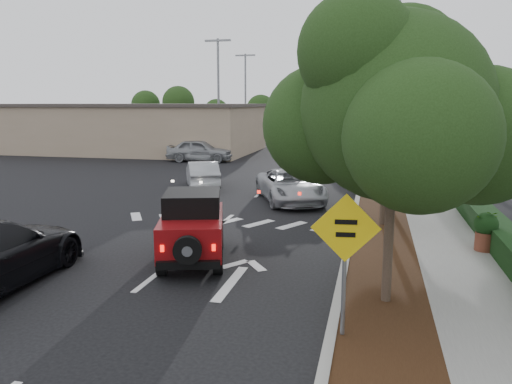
% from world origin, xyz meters
% --- Properties ---
extents(ground, '(120.00, 120.00, 0.00)m').
position_xyz_m(ground, '(0.00, 0.00, 0.00)').
color(ground, black).
rests_on(ground, ground).
extents(curb, '(0.20, 70.00, 0.15)m').
position_xyz_m(curb, '(4.60, 12.00, 0.07)').
color(curb, '#9E9B93').
rests_on(curb, ground).
extents(planting_strip, '(1.80, 70.00, 0.12)m').
position_xyz_m(planting_strip, '(5.60, 12.00, 0.06)').
color(planting_strip, black).
rests_on(planting_strip, ground).
extents(sidewalk, '(2.00, 70.00, 0.12)m').
position_xyz_m(sidewalk, '(7.50, 12.00, 0.06)').
color(sidewalk, gray).
rests_on(sidewalk, ground).
extents(hedge, '(0.80, 70.00, 0.80)m').
position_xyz_m(hedge, '(8.90, 12.00, 0.40)').
color(hedge, black).
rests_on(hedge, ground).
extents(commercial_building, '(22.00, 12.00, 4.00)m').
position_xyz_m(commercial_building, '(-16.00, 30.00, 2.00)').
color(commercial_building, gray).
rests_on(commercial_building, ground).
extents(transmission_tower, '(7.00, 4.00, 28.00)m').
position_xyz_m(transmission_tower, '(6.00, 48.00, 0.00)').
color(transmission_tower, slate).
rests_on(transmission_tower, ground).
extents(street_tree_near, '(3.80, 3.80, 5.92)m').
position_xyz_m(street_tree_near, '(5.60, -0.50, 0.00)').
color(street_tree_near, '#1B3210').
rests_on(street_tree_near, ground).
extents(street_tree_mid, '(3.20, 3.20, 5.32)m').
position_xyz_m(street_tree_mid, '(5.60, 6.50, 0.00)').
color(street_tree_mid, '#1B3210').
rests_on(street_tree_mid, ground).
extents(street_tree_far, '(3.40, 3.40, 5.62)m').
position_xyz_m(street_tree_far, '(5.60, 13.00, 0.00)').
color(street_tree_far, '#1B3210').
rests_on(street_tree_far, ground).
extents(light_pole_a, '(2.00, 0.22, 9.00)m').
position_xyz_m(light_pole_a, '(-6.50, 26.00, 0.00)').
color(light_pole_a, slate).
rests_on(light_pole_a, ground).
extents(light_pole_b, '(2.00, 0.22, 9.00)m').
position_xyz_m(light_pole_b, '(-7.50, 38.00, 0.00)').
color(light_pole_b, slate).
rests_on(light_pole_b, ground).
extents(red_jeep, '(2.51, 3.83, 1.87)m').
position_xyz_m(red_jeep, '(0.45, 1.62, 0.95)').
color(red_jeep, black).
rests_on(red_jeep, ground).
extents(silver_suv_ahead, '(4.10, 5.51, 1.39)m').
position_xyz_m(silver_suv_ahead, '(1.72, 10.27, 0.70)').
color(silver_suv_ahead, '#A5A7AD').
rests_on(silver_suv_ahead, ground).
extents(silver_sedan_oncoming, '(3.02, 4.37, 1.37)m').
position_xyz_m(silver_sedan_oncoming, '(-3.23, 12.82, 0.68)').
color(silver_sedan_oncoming, '#A2A4A9').
rests_on(silver_sedan_oncoming, ground).
extents(parked_suv, '(4.94, 2.29, 1.64)m').
position_xyz_m(parked_suv, '(-7.24, 23.61, 0.82)').
color(parked_suv, '#929498').
rests_on(parked_suv, ground).
extents(speed_hump_sign, '(1.22, 0.16, 2.60)m').
position_xyz_m(speed_hump_sign, '(4.80, -2.37, 1.80)').
color(speed_hump_sign, slate).
rests_on(speed_hump_sign, ground).
extents(terracotta_planter, '(0.67, 0.67, 1.17)m').
position_xyz_m(terracotta_planter, '(8.40, 3.91, 0.79)').
color(terracotta_planter, brown).
rests_on(terracotta_planter, ground).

